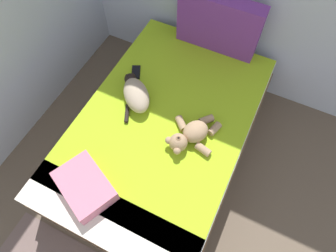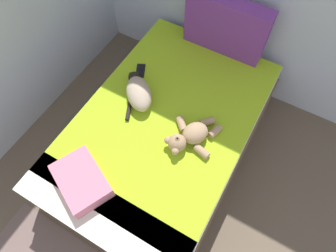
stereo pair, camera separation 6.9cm
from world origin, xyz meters
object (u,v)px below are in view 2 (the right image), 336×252
(patterned_cushion, at_px, (226,26))
(teddy_bear, at_px, (190,136))
(bed, at_px, (166,135))
(cat, at_px, (138,92))
(cell_phone, at_px, (140,71))
(throw_pillow, at_px, (82,181))

(patterned_cushion, distance_m, teddy_bear, 1.02)
(bed, bearing_deg, cat, 166.10)
(teddy_bear, bearing_deg, patterned_cushion, 100.68)
(bed, relative_size, cell_phone, 12.31)
(teddy_bear, height_order, cell_phone, teddy_bear)
(cat, relative_size, teddy_bear, 0.94)
(patterned_cushion, relative_size, teddy_bear, 1.61)
(cat, bearing_deg, cell_phone, 119.98)
(bed, distance_m, cell_phone, 0.60)
(cat, bearing_deg, bed, -13.90)
(patterned_cushion, xyz_separation_m, cat, (-0.35, -0.84, -0.17))
(patterned_cushion, xyz_separation_m, teddy_bear, (0.19, -0.99, -0.18))
(teddy_bear, height_order, throw_pillow, teddy_bear)
(bed, xyz_separation_m, teddy_bear, (0.25, -0.08, 0.34))
(patterned_cushion, relative_size, throw_pillow, 1.78)
(teddy_bear, bearing_deg, cat, 164.79)
(teddy_bear, xyz_separation_m, cell_phone, (-0.68, 0.39, -0.06))
(cat, bearing_deg, teddy_bear, -15.21)
(patterned_cushion, bearing_deg, bed, -94.12)
(throw_pillow, bearing_deg, cat, 94.29)
(patterned_cushion, bearing_deg, teddy_bear, -79.32)
(bed, bearing_deg, teddy_bear, -16.70)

